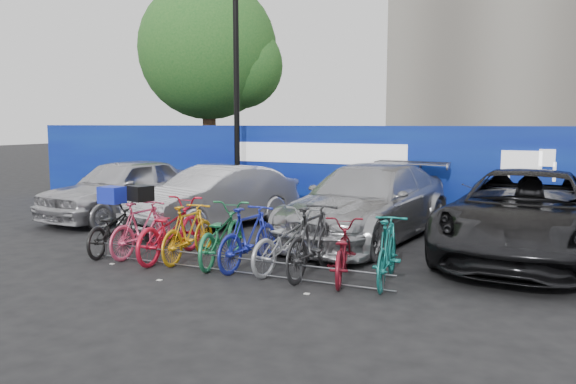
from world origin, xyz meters
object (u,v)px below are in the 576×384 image
Objects in this scene: bike_6 at (286,241)px; lamppost at (237,94)px; bike_5 at (249,237)px; bike_3 at (189,232)px; bike_rack at (229,264)px; car_1 at (215,197)px; car_0 at (124,188)px; bike_9 at (387,251)px; tree at (214,53)px; bike_1 at (142,228)px; bike_4 at (221,234)px; car_2 at (368,202)px; bike_8 at (342,251)px; car_3 at (526,214)px; bike_2 at (170,229)px; bike_7 at (312,240)px; bike_0 at (113,228)px.

lamppost is at bearing -43.85° from bike_6.
bike_5 is 0.65m from bike_6.
lamppost reaches higher than bike_3.
car_1 is (-2.41, 3.51, 0.57)m from bike_rack.
bike_9 is at bearing -14.76° from car_0.
tree reaches higher than bike_1.
lamppost is at bearing -73.30° from bike_4.
car_2 is 3.09m from bike_6.
bike_4 reaches higher than bike_1.
bike_rack is 1.21× the size of car_0.
bike_8 is at bearing -178.97° from bike_1.
car_1 is at bearing -83.45° from bike_1.
car_3 is 3.87m from bike_8.
car_0 is at bearing -43.72° from bike_2.
car_2 is 3.18× the size of bike_1.
bike_rack is at bearing 153.94° from bike_3.
bike_7 reaches higher than bike_rack.
bike_rack is at bearing -27.30° from car_0.
car_0 reaches higher than bike_4.
bike_5 reaches higher than bike_9.
car_0 is 2.33× the size of bike_4.
car_1 is 4.31m from bike_6.
car_1 reaches higher than bike_rack.
bike_3 is at bearing -50.47° from car_1.
bike_0 is at bearing -80.61° from car_1.
car_3 is at bearing 14.36° from car_1.
bike_0 is (2.46, -3.22, -0.31)m from car_0.
bike_rack is 3.91m from car_2.
lamppost is 1.12× the size of car_2.
car_1 is 3.54m from bike_4.
bike_7 is (3.43, 0.01, 0.07)m from bike_1.
bike_5 reaches higher than bike_0.
car_3 is 3.39m from bike_9.
bike_8 is (8.59, -10.23, -4.61)m from tree.
car_3 reaches higher than bike_8.
bike_6 is at bearing -139.79° from car_3.
lamppost is at bearing 118.07° from bike_rack.
car_1 is 3.13m from bike_0.
car_3 reaches higher than bike_1.
bike_6 is (3.17, -2.91, -0.22)m from car_1.
lamppost reaches higher than bike_0.
lamppost is 3.08× the size of bike_4.
bike_1 is at bearing 168.08° from bike_rack.
bike_3 is (0.39, 0.02, -0.03)m from bike_2.
bike_0 is 0.88× the size of bike_2.
bike_7 reaches higher than bike_9.
bike_7 reaches higher than bike_1.
car_0 reaches higher than bike_3.
car_1 reaches higher than bike_1.
lamppost is 7.63m from bike_7.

